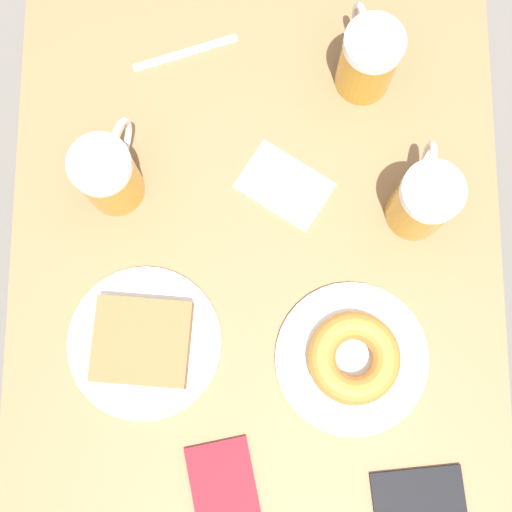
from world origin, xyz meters
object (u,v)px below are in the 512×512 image
object	(u,v)px
beer_mug_center	(109,175)
napkin_folded	(284,186)
fork	(185,53)
plate_with_donut	(353,358)
beer_mug_left	(423,199)
beer_mug_right	(367,59)
passport_near_edge	(420,501)
passport_far_edge	(225,489)
plate_with_cake	(144,343)

from	to	relation	value
beer_mug_center	napkin_folded	bearing A→B (deg)	0.34
napkin_folded	fork	distance (m)	0.26
plate_with_donut	beer_mug_center	xyz separation A→B (m)	(-0.34, 0.25, 0.05)
beer_mug_left	beer_mug_right	xyz separation A→B (m)	(-0.07, 0.21, 0.00)
napkin_folded	passport_near_edge	size ratio (longest dim) A/B	1.15
beer_mug_right	fork	world-z (taller)	beer_mug_right
plate_with_donut	napkin_folded	distance (m)	0.27
plate_with_donut	passport_far_edge	xyz separation A→B (m)	(-0.18, -0.18, -0.02)
beer_mug_left	napkin_folded	distance (m)	0.20
passport_far_edge	beer_mug_left	bearing A→B (deg)	54.83
fork	beer_mug_center	bearing A→B (deg)	-114.62
plate_with_cake	passport_near_edge	bearing A→B (deg)	-29.57
beer_mug_right	plate_with_cake	bearing A→B (deg)	-128.39
plate_with_donut	fork	world-z (taller)	plate_with_donut
beer_mug_left	beer_mug_center	bearing A→B (deg)	175.21
plate_with_donut	beer_mug_left	distance (m)	0.24
plate_with_cake	beer_mug_center	size ratio (longest dim) A/B	1.68
plate_with_donut	passport_near_edge	world-z (taller)	plate_with_donut
plate_with_donut	beer_mug_right	size ratio (longest dim) A/B	1.67
plate_with_cake	beer_mug_left	size ratio (longest dim) A/B	1.68
plate_with_cake	plate_with_donut	size ratio (longest dim) A/B	1.01
plate_with_donut	passport_near_edge	size ratio (longest dim) A/B	1.61
plate_with_cake	beer_mug_right	xyz separation A→B (m)	(0.32, 0.40, 0.05)
napkin_folded	plate_with_donut	bearing A→B (deg)	-69.84
plate_with_cake	passport_near_edge	xyz separation A→B (m)	(0.38, -0.22, -0.01)
plate_with_donut	passport_near_edge	xyz separation A→B (m)	(0.09, -0.19, -0.02)
fork	passport_far_edge	world-z (taller)	passport_far_edge
plate_with_donut	beer_mug_right	xyz separation A→B (m)	(0.03, 0.42, 0.05)
plate_with_donut	passport_near_edge	bearing A→B (deg)	-65.63
fork	beer_mug_left	bearing A→B (deg)	-36.16
beer_mug_right	passport_near_edge	distance (m)	0.62
plate_with_cake	beer_mug_left	bearing A→B (deg)	26.39
napkin_folded	fork	size ratio (longest dim) A/B	0.95
passport_near_edge	passport_far_edge	bearing A→B (deg)	176.19
beer_mug_center	beer_mug_right	bearing A→B (deg)	25.20
beer_mug_left	fork	size ratio (longest dim) A/B	0.81
beer_mug_center	beer_mug_right	world-z (taller)	same
beer_mug_center	passport_far_edge	distance (m)	0.46
passport_near_edge	beer_mug_right	bearing A→B (deg)	95.80
plate_with_donut	beer_mug_center	size ratio (longest dim) A/B	1.67
beer_mug_left	passport_near_edge	xyz separation A→B (m)	(-0.01, -0.41, -0.06)
beer_mug_right	passport_far_edge	bearing A→B (deg)	-108.83
plate_with_cake	plate_with_donut	world-z (taller)	plate_with_donut
passport_far_edge	plate_with_donut	bearing A→B (deg)	44.51
beer_mug_right	passport_near_edge	world-z (taller)	beer_mug_right
beer_mug_left	beer_mug_center	size ratio (longest dim) A/B	1.00
beer_mug_right	fork	xyz separation A→B (m)	(-0.27, 0.04, -0.06)
plate_with_donut	fork	bearing A→B (deg)	117.66
plate_with_cake	passport_near_edge	distance (m)	0.44
plate_with_cake	beer_mug_center	world-z (taller)	beer_mug_center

